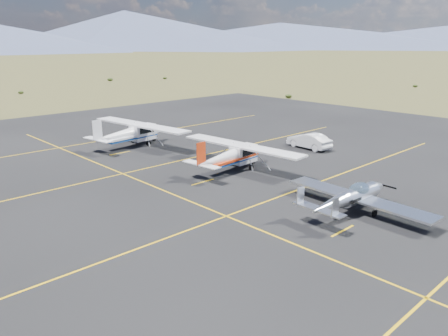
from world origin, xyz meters
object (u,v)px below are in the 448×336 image
aircraft_low_wing (352,197)px  sedan (309,141)px  aircraft_plain (131,133)px  aircraft_cessna (233,155)px

aircraft_low_wing → sedan: (10.84, 10.82, -0.24)m
aircraft_low_wing → aircraft_plain: bearing=93.3°
aircraft_plain → sedan: size_ratio=2.76×
aircraft_low_wing → aircraft_plain: size_ratio=0.78×
aircraft_cessna → sedan: (9.87, 0.25, -0.51)m
aircraft_low_wing → aircraft_plain: (-0.37, 22.42, 0.36)m
aircraft_cessna → aircraft_plain: size_ratio=0.93×
sedan → aircraft_cessna: bearing=5.1°
aircraft_low_wing → aircraft_cessna: size_ratio=0.84×
aircraft_cessna → sedan: bearing=-3.4°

